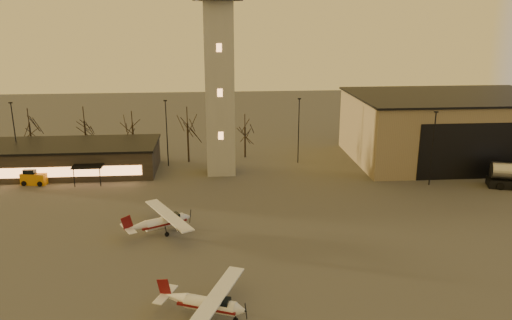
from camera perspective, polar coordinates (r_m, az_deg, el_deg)
The scene contains 9 objects.
ground at distance 45.59m, azimuth -3.26°, elevation -12.91°, with size 220.00×220.00×0.00m, color #3E3C3A.
control_tower at distance 70.06m, azimuth -4.24°, elevation 11.41°, with size 6.80×6.80×32.60m.
hangar at distance 84.22m, azimuth 21.23°, elevation 3.48°, with size 30.60×20.60×10.30m.
terminal at distance 77.47m, azimuth -20.53°, elevation 0.21°, with size 25.40×12.20×4.30m.
light_poles at distance 72.78m, azimuth -3.68°, elevation 2.89°, with size 58.50×12.25×10.14m.
tree_row at distance 81.64m, azimuth -13.87°, elevation 4.30°, with size 37.20×9.20×8.80m.
cessna_front at distance 39.51m, azimuth -5.07°, elevation -16.41°, with size 7.77×9.41×2.67m.
cessna_rear at distance 54.08m, azimuth -10.27°, elevation -7.15°, with size 8.04×9.53×2.78m.
service_cart at distance 74.34m, azimuth -23.98°, elevation -1.90°, with size 3.64×2.65×2.14m.
Camera 1 is at (-0.87, -39.81, 22.20)m, focal length 35.00 mm.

